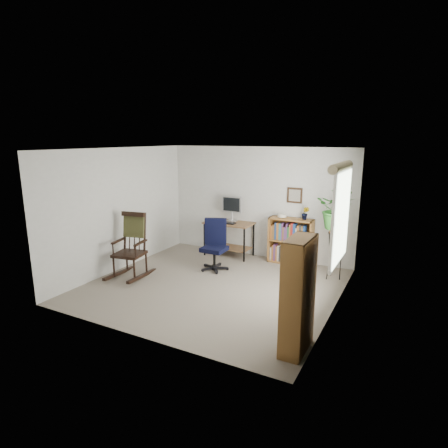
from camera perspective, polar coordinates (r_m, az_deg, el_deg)
The scene contains 18 objects.
floor at distance 6.78m, azimuth -1.60°, elevation -9.35°, with size 4.20×4.00×0.00m, color gray.
ceiling at distance 6.27m, azimuth -1.74°, elevation 11.35°, with size 4.20×4.00×0.00m, color silver.
wall_back at distance 8.19m, azimuth 5.23°, elevation 3.26°, with size 4.20×0.00×2.40m, color silver.
wall_front at distance 4.84m, azimuth -13.39°, elevation -3.96°, with size 4.20×0.00×2.40m, color silver.
wall_left at distance 7.66m, azimuth -15.50°, elevation 2.15°, with size 0.00×4.00×2.40m, color silver.
wall_right at distance 5.72m, azimuth 17.00°, elevation -1.55°, with size 0.00×4.00×2.40m, color silver.
window at distance 5.97m, azimuth 17.31°, elevation 1.00°, with size 0.12×1.20×1.50m, color white, non-canonical shape.
desk at distance 8.33m, azimuth 0.76°, elevation -2.29°, with size 1.06×0.58×0.76m, color brown, non-canonical shape.
monitor at distance 8.31m, azimuth 1.21°, elevation 2.34°, with size 0.46×0.16×0.56m, color #B5B5BA, non-canonical shape.
keyboard at distance 8.13m, azimuth 0.38°, elevation 0.19°, with size 0.40×0.15×0.03m, color black.
office_chair at distance 7.40m, azimuth -1.50°, elevation -3.21°, with size 0.56×0.56×1.03m, color black, non-canonical shape.
rocking_chair at distance 7.22m, azimuth -14.29°, elevation -3.17°, with size 0.64×1.07×1.24m, color black, non-canonical shape.
low_bookshelf at distance 7.91m, azimuth 10.10°, elevation -2.57°, with size 0.91×0.30×0.96m, color #9B6833, non-canonical shape.
tall_bookshelf at distance 4.68m, azimuth 11.21°, elevation -10.66°, with size 0.27×0.63×1.44m, color #9B6833, non-canonical shape.
plant_stand at distance 7.24m, azimuth 16.40°, elevation -4.12°, with size 0.28×0.28×1.03m, color black, non-canonical shape.
spider_plant at distance 7.00m, azimuth 17.01°, elevation 5.08°, with size 1.69×1.88×1.46m, color #286523.
potted_plant_small at distance 7.72m, azimuth 12.26°, elevation 1.04°, with size 0.13×0.24×0.11m, color #286523.
framed_picture at distance 7.86m, azimuth 10.71°, elevation 4.30°, with size 0.32×0.04×0.32m, color black, non-canonical shape.
Camera 1 is at (3.09, -5.46, 2.59)m, focal length 30.00 mm.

